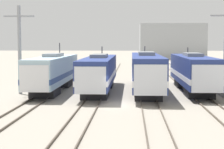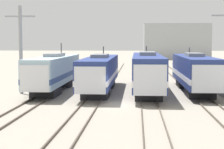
{
  "view_description": "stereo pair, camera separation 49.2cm",
  "coord_description": "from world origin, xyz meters",
  "px_view_note": "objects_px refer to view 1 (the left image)",
  "views": [
    {
      "loc": [
        0.97,
        -32.11,
        5.4
      ],
      "look_at": [
        -0.76,
        0.93,
        2.52
      ],
      "focal_mm": 60.0,
      "sensor_mm": 36.0,
      "label": 1
    },
    {
      "loc": [
        1.46,
        -32.09,
        5.4
      ],
      "look_at": [
        -0.76,
        0.93,
        2.52
      ],
      "focal_mm": 60.0,
      "sensor_mm": 36.0,
      "label": 2
    }
  ],
  "objects_px": {
    "locomotive_center_right": "(146,72)",
    "locomotive_far_right": "(193,72)",
    "catenary_tower_left": "(20,48)",
    "locomotive_center_left": "(99,73)",
    "locomotive_far_left": "(53,72)"
  },
  "relations": [
    {
      "from": "catenary_tower_left",
      "to": "locomotive_far_left",
      "type": "bearing_deg",
      "value": 35.04
    },
    {
      "from": "locomotive_center_left",
      "to": "locomotive_far_right",
      "type": "distance_m",
      "value": 10.2
    },
    {
      "from": "locomotive_far_left",
      "to": "catenary_tower_left",
      "type": "bearing_deg",
      "value": -144.96
    },
    {
      "from": "locomotive_center_right",
      "to": "locomotive_far_right",
      "type": "height_order",
      "value": "locomotive_center_right"
    },
    {
      "from": "locomotive_far_right",
      "to": "catenary_tower_left",
      "type": "bearing_deg",
      "value": -172.11
    },
    {
      "from": "locomotive_far_left",
      "to": "catenary_tower_left",
      "type": "xyz_separation_m",
      "value": [
        -2.97,
        -2.08,
        2.64
      ]
    },
    {
      "from": "locomotive_center_right",
      "to": "locomotive_far_right",
      "type": "distance_m",
      "value": 5.16
    },
    {
      "from": "catenary_tower_left",
      "to": "locomotive_far_right",
      "type": "bearing_deg",
      "value": 7.89
    },
    {
      "from": "locomotive_center_right",
      "to": "catenary_tower_left",
      "type": "height_order",
      "value": "catenary_tower_left"
    },
    {
      "from": "locomotive_far_left",
      "to": "locomotive_center_right",
      "type": "xyz_separation_m",
      "value": [
        10.17,
        -0.41,
        0.1
      ]
    },
    {
      "from": "locomotive_far_right",
      "to": "catenary_tower_left",
      "type": "xyz_separation_m",
      "value": [
        -18.22,
        -2.53,
        2.61
      ]
    },
    {
      "from": "catenary_tower_left",
      "to": "locomotive_center_left",
      "type": "bearing_deg",
      "value": 12.42
    },
    {
      "from": "locomotive_center_left",
      "to": "catenary_tower_left",
      "type": "distance_m",
      "value": 8.67
    },
    {
      "from": "locomotive_far_left",
      "to": "locomotive_far_right",
      "type": "distance_m",
      "value": 15.26
    },
    {
      "from": "locomotive_far_right",
      "to": "locomotive_center_right",
      "type": "bearing_deg",
      "value": -170.41
    }
  ]
}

